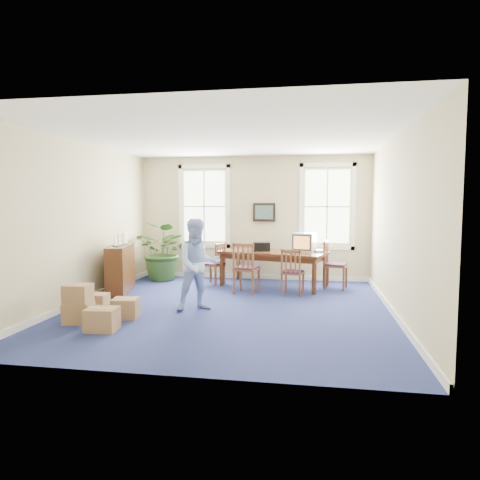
% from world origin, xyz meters
% --- Properties ---
extents(floor, '(6.50, 6.50, 0.00)m').
position_xyz_m(floor, '(0.00, 0.00, 0.00)').
color(floor, navy).
rests_on(floor, ground).
extents(ceiling, '(6.50, 6.50, 0.00)m').
position_xyz_m(ceiling, '(0.00, 0.00, 3.20)').
color(ceiling, white).
rests_on(ceiling, ground).
extents(wall_back, '(6.50, 0.00, 6.50)m').
position_xyz_m(wall_back, '(0.00, 3.25, 1.60)').
color(wall_back, '#BEB389').
rests_on(wall_back, ground).
extents(wall_front, '(6.50, 0.00, 6.50)m').
position_xyz_m(wall_front, '(0.00, -3.25, 1.60)').
color(wall_front, '#BEB389').
rests_on(wall_front, ground).
extents(wall_left, '(0.00, 6.50, 6.50)m').
position_xyz_m(wall_left, '(-3.00, 0.00, 1.60)').
color(wall_left, '#BEB389').
rests_on(wall_left, ground).
extents(wall_right, '(0.00, 6.50, 6.50)m').
position_xyz_m(wall_right, '(3.00, 0.00, 1.60)').
color(wall_right, '#BEB389').
rests_on(wall_right, ground).
extents(baseboard_back, '(6.00, 0.04, 0.12)m').
position_xyz_m(baseboard_back, '(0.00, 3.22, 0.06)').
color(baseboard_back, white).
rests_on(baseboard_back, ground).
extents(baseboard_left, '(0.04, 6.50, 0.12)m').
position_xyz_m(baseboard_left, '(-2.97, 0.00, 0.06)').
color(baseboard_left, white).
rests_on(baseboard_left, ground).
extents(baseboard_right, '(0.04, 6.50, 0.12)m').
position_xyz_m(baseboard_right, '(2.97, 0.00, 0.06)').
color(baseboard_right, white).
rests_on(baseboard_right, ground).
extents(window_left, '(1.40, 0.12, 2.20)m').
position_xyz_m(window_left, '(-1.30, 3.23, 1.90)').
color(window_left, white).
rests_on(window_left, ground).
extents(window_right, '(1.40, 0.12, 2.20)m').
position_xyz_m(window_right, '(1.90, 3.23, 1.90)').
color(window_right, white).
rests_on(window_right, ground).
extents(wall_picture, '(0.58, 0.06, 0.48)m').
position_xyz_m(wall_picture, '(0.30, 3.20, 1.75)').
color(wall_picture, black).
rests_on(wall_picture, ground).
extents(conference_table, '(2.70, 1.77, 0.85)m').
position_xyz_m(conference_table, '(0.62, 2.26, 0.42)').
color(conference_table, '#4A2512').
rests_on(conference_table, ground).
extents(crt_tv, '(0.60, 0.63, 0.44)m').
position_xyz_m(crt_tv, '(1.35, 2.32, 1.07)').
color(crt_tv, '#B7B7BC').
rests_on(crt_tv, conference_table).
extents(game_console, '(0.22, 0.25, 0.06)m').
position_xyz_m(game_console, '(1.69, 2.26, 0.87)').
color(game_console, white).
rests_on(game_console, conference_table).
extents(equipment_bag, '(0.44, 0.32, 0.20)m').
position_xyz_m(equipment_bag, '(0.34, 2.32, 0.95)').
color(equipment_bag, black).
rests_on(equipment_bag, conference_table).
extents(chair_near_left, '(0.58, 0.58, 1.12)m').
position_xyz_m(chair_near_left, '(0.11, 1.42, 0.56)').
color(chair_near_left, brown).
rests_on(chair_near_left, ground).
extents(chair_near_right, '(0.52, 0.52, 1.00)m').
position_xyz_m(chair_near_right, '(1.13, 1.42, 0.50)').
color(chair_near_right, brown).
rests_on(chair_near_right, ground).
extents(chair_end_left, '(0.59, 0.59, 1.02)m').
position_xyz_m(chair_end_left, '(-0.85, 2.26, 0.51)').
color(chair_end_left, brown).
rests_on(chair_end_left, ground).
extents(chair_end_right, '(0.60, 0.60, 1.12)m').
position_xyz_m(chair_end_right, '(2.09, 2.26, 0.56)').
color(chair_end_right, brown).
rests_on(chair_end_right, ground).
extents(man, '(1.04, 0.97, 1.71)m').
position_xyz_m(man, '(-0.55, -0.22, 0.85)').
color(man, '#A3BDF7').
rests_on(man, ground).
extents(credenza, '(0.66, 1.37, 1.04)m').
position_xyz_m(credenza, '(-2.61, 0.89, 0.52)').
color(credenza, '#4A2512').
rests_on(credenza, ground).
extents(brochure_rack, '(0.27, 0.63, 0.28)m').
position_xyz_m(brochure_rack, '(-2.59, 0.89, 1.17)').
color(brochure_rack, '#99999E').
rests_on(brochure_rack, credenza).
extents(potted_plant, '(1.65, 1.53, 1.50)m').
position_xyz_m(potted_plant, '(-2.22, 2.62, 0.75)').
color(potted_plant, '#27471A').
rests_on(potted_plant, ground).
extents(cardboard_boxes, '(1.32, 1.32, 0.68)m').
position_xyz_m(cardboard_boxes, '(-2.13, -1.31, 0.34)').
color(cardboard_boxes, '#A0754E').
rests_on(cardboard_boxes, ground).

